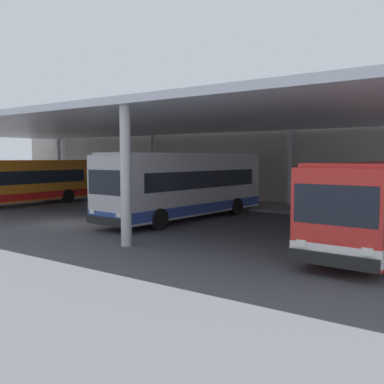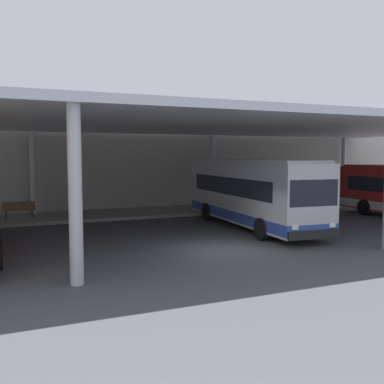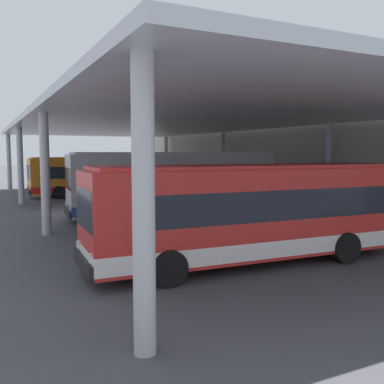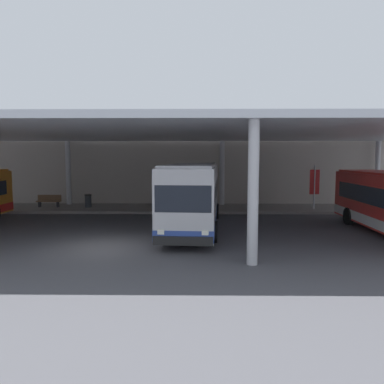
# 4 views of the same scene
# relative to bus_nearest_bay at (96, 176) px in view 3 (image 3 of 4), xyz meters

# --- Properties ---
(ground_plane) EXTENTS (200.00, 200.00, 0.00)m
(ground_plane) POSITION_rel_bus_nearest_bay_xyz_m (9.53, -3.54, -1.66)
(ground_plane) COLOR #47474C
(platform_kerb) EXTENTS (42.00, 4.50, 0.18)m
(platform_kerb) POSITION_rel_bus_nearest_bay_xyz_m (9.53, 8.21, -1.57)
(platform_kerb) COLOR gray
(platform_kerb) RESTS_ON ground
(station_building_facade) EXTENTS (48.00, 1.60, 7.47)m
(station_building_facade) POSITION_rel_bus_nearest_bay_xyz_m (9.53, 11.46, 2.08)
(station_building_facade) COLOR #ADA399
(station_building_facade) RESTS_ON ground
(canopy_shelter) EXTENTS (40.00, 17.00, 5.55)m
(canopy_shelter) POSITION_rel_bus_nearest_bay_xyz_m (9.53, 1.96, 3.66)
(canopy_shelter) COLOR silver
(canopy_shelter) RESTS_ON ground
(bus_nearest_bay) EXTENTS (2.77, 10.55, 3.17)m
(bus_nearest_bay) POSITION_rel_bus_nearest_bay_xyz_m (0.00, 0.00, 0.00)
(bus_nearest_bay) COLOR orange
(bus_nearest_bay) RESTS_ON ground
(bus_second_bay) EXTENTS (3.29, 11.48, 3.57)m
(bus_second_bay) POSITION_rel_bus_nearest_bay_xyz_m (13.50, 0.96, 0.19)
(bus_second_bay) COLOR #B7B7BC
(bus_second_bay) RESTS_ON ground
(bus_middle_bay) EXTENTS (3.02, 10.63, 3.17)m
(bus_middle_bay) POSITION_rel_bus_nearest_bay_xyz_m (23.65, -0.88, 0.00)
(bus_middle_bay) COLOR red
(bus_middle_bay) RESTS_ON ground
(bench_waiting) EXTENTS (1.80, 0.45, 0.92)m
(bench_waiting) POSITION_rel_bus_nearest_bay_xyz_m (2.41, 8.28, -0.99)
(bench_waiting) COLOR brown
(bench_waiting) RESTS_ON platform_kerb
(trash_bin) EXTENTS (0.52, 0.52, 0.98)m
(trash_bin) POSITION_rel_bus_nearest_bay_xyz_m (5.45, 8.14, -0.98)
(trash_bin) COLOR #33383D
(trash_bin) RESTS_ON platform_kerb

